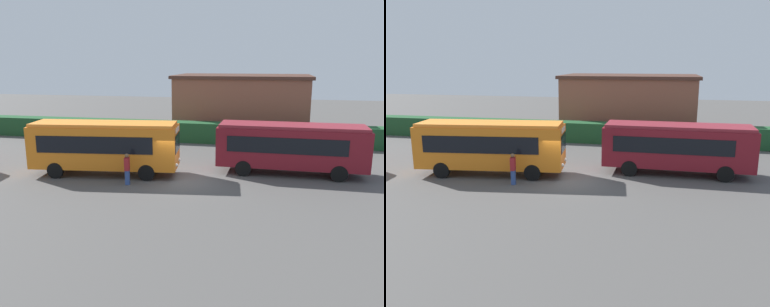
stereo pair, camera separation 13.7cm
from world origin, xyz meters
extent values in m
plane|color=#514F4C|center=(0.00, 0.00, 0.00)|extent=(108.83, 108.83, 0.00)
cube|color=orange|center=(-4.89, 0.18, 1.85)|extent=(9.38, 3.52, 2.59)
cube|color=orange|center=(-4.89, 0.18, 3.24)|extent=(9.09, 3.29, 0.20)
cube|color=black|center=(-5.33, 1.40, 2.16)|extent=(7.10, 0.84, 1.04)
cube|color=black|center=(-5.05, -1.11, 2.16)|extent=(7.10, 0.84, 1.04)
cube|color=black|center=(-0.33, 0.70, 2.16)|extent=(0.27, 2.05, 1.09)
cube|color=silver|center=(-0.33, 0.70, 2.96)|extent=(0.19, 1.37, 0.28)
cylinder|color=black|center=(-2.20, 1.64, 0.50)|extent=(1.03, 0.39, 1.00)
cylinder|color=black|center=(-1.94, -0.65, 0.50)|extent=(1.03, 0.39, 1.00)
cylinder|color=black|center=(-7.84, 1.00, 0.50)|extent=(1.03, 0.39, 1.00)
cylinder|color=black|center=(-7.59, -1.29, 0.50)|extent=(1.03, 0.39, 1.00)
sphere|color=silver|center=(-0.39, 1.38, 0.90)|extent=(0.22, 0.22, 0.22)
sphere|color=silver|center=(-0.23, 0.01, 0.90)|extent=(0.22, 0.22, 0.22)
cube|color=maroon|center=(6.58, 2.62, 1.77)|extent=(9.27, 2.72, 2.45)
cube|color=maroon|center=(6.58, 2.62, 3.10)|extent=(8.99, 2.51, 0.20)
cube|color=black|center=(6.31, 3.91, 2.07)|extent=(7.19, 0.18, 0.98)
cube|color=black|center=(6.26, 1.35, 2.07)|extent=(7.19, 0.18, 0.98)
cube|color=black|center=(11.21, 2.53, 2.07)|extent=(0.08, 2.08, 1.03)
cube|color=silver|center=(11.21, 2.53, 2.82)|extent=(0.07, 1.39, 0.28)
cylinder|color=black|center=(9.46, 3.73, 0.50)|extent=(1.01, 0.30, 1.00)
cylinder|color=black|center=(9.42, 1.40, 0.50)|extent=(1.01, 0.30, 1.00)
cylinder|color=black|center=(3.75, 3.85, 0.50)|extent=(1.01, 0.30, 1.00)
cylinder|color=black|center=(3.70, 1.51, 0.50)|extent=(1.01, 0.30, 1.00)
sphere|color=silver|center=(11.24, 3.23, 0.90)|extent=(0.22, 0.22, 0.22)
sphere|color=silver|center=(11.21, 1.83, 0.90)|extent=(0.22, 0.22, 0.22)
cube|color=#334C8C|center=(-2.79, -1.62, 0.43)|extent=(0.27, 0.29, 0.87)
cube|color=maroon|center=(-2.79, -1.62, 1.25)|extent=(0.31, 0.44, 0.76)
sphere|color=brown|center=(-2.79, -1.62, 1.75)|extent=(0.24, 0.24, 0.24)
cube|color=#1E4D28|center=(0.00, 11.63, 0.88)|extent=(66.41, 1.68, 1.76)
cube|color=brown|center=(2.34, 17.19, 2.71)|extent=(12.54, 7.45, 5.41)
cube|color=#4C2D23|center=(2.34, 17.19, 5.56)|extent=(13.04, 7.75, 0.30)
camera|label=1|loc=(5.38, -22.88, 7.11)|focal=37.46mm
camera|label=2|loc=(5.52, -22.85, 7.11)|focal=37.46mm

